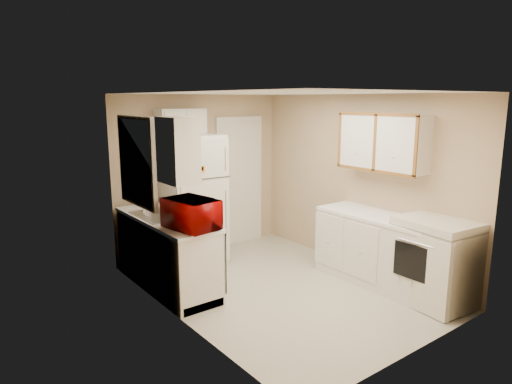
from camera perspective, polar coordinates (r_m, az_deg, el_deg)
floor at (r=5.88m, az=3.02°, el=-11.84°), size 3.80×3.80×0.00m
ceiling at (r=5.40m, az=3.29°, el=12.25°), size 3.80×3.80×0.00m
wall_left at (r=4.75m, az=-9.85°, el=-2.41°), size 3.80×3.80×0.00m
wall_right at (r=6.49m, az=12.61°, el=1.22°), size 3.80×3.80×0.00m
wall_back at (r=7.04m, az=-6.91°, el=2.21°), size 2.80×2.80×0.00m
wall_front at (r=4.29m, az=19.85°, el=-4.44°), size 2.80×2.80×0.00m
left_counter at (r=5.86m, az=-11.09°, el=-7.40°), size 0.60×1.80×0.90m
dishwasher at (r=5.48m, az=-5.54°, el=-8.14°), size 0.03×0.58×0.72m
sink at (r=5.87m, az=-11.89°, el=-3.22°), size 0.54×0.74×0.16m
microwave at (r=5.16m, az=-8.03°, el=-2.94°), size 0.66×0.44×0.41m
soap_bottle at (r=6.08m, az=-13.53°, el=-1.44°), size 0.11×0.11×0.19m
window_blinds at (r=5.63m, az=-14.59°, el=3.71°), size 0.10×0.98×1.08m
upper_cabinet_left at (r=4.91m, az=-9.73°, el=5.16°), size 0.30×0.45×0.70m
refrigerator at (r=6.58m, az=-7.97°, el=-0.91°), size 0.82×0.79×1.85m
cabinet_over_fridge at (r=6.64m, az=-9.43°, el=8.52°), size 0.70×0.30×0.40m
interior_door at (r=7.41m, az=-2.06°, el=1.34°), size 0.86×0.06×2.08m
right_counter at (r=5.97m, az=16.30°, el=-7.31°), size 0.60×2.00×0.90m
stove at (r=5.67m, az=21.51°, el=-8.08°), size 0.76×0.90×1.01m
upper_cabinet_right at (r=5.99m, az=15.59°, el=6.03°), size 0.30×1.20×0.70m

